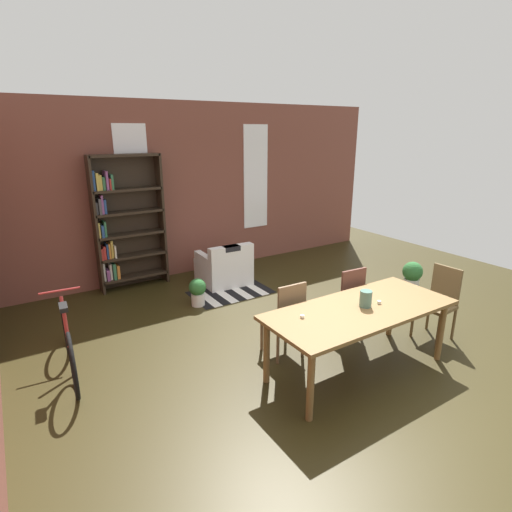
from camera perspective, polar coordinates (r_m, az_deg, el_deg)
name	(u,v)px	position (r m, az deg, el deg)	size (l,w,h in m)	color
ground_plane	(344,359)	(5.11, 12.26, -13.90)	(10.12, 10.12, 0.00)	#2E2810
back_wall_brick	(199,189)	(7.75, -8.07, 9.26)	(7.96, 0.12, 3.11)	brown
window_pane_0	(134,186)	(7.24, -16.78, 9.39)	(0.55, 0.02, 2.02)	white
window_pane_1	(256,177)	(8.24, -0.05, 11.00)	(0.55, 0.02, 2.02)	white
dining_table	(360,314)	(4.61, 14.43, -7.95)	(2.17, 0.92, 0.77)	brown
vase_on_table	(366,299)	(4.59, 15.16, -5.81)	(0.13, 0.13, 0.18)	#4C7266
tealight_candle_0	(302,317)	(4.23, 6.52, -8.45)	(0.04, 0.04, 0.03)	silver
tealight_candle_1	(379,302)	(4.73, 16.92, -6.24)	(0.04, 0.04, 0.03)	silver
dining_chair_far_left	(286,316)	(4.85, 4.24, -8.47)	(0.41, 0.41, 0.95)	brown
dining_chair_head_right	(439,300)	(5.77, 24.34, -5.70)	(0.42, 0.42, 0.95)	brown
dining_chair_far_right	(346,299)	(5.44, 12.56, -5.88)	(0.42, 0.42, 0.95)	#563027
bookshelf_tall	(124,223)	(7.12, -18.07, 4.43)	(1.15, 0.28, 2.25)	#2D2319
armchair_white	(225,268)	(7.20, -4.45, -1.67)	(0.83, 0.83, 0.75)	white
bicycle_second	(68,343)	(5.07, -24.86, -10.99)	(0.44, 1.69, 0.90)	black
potted_plant_by_shelf	(290,299)	(6.03, 4.73, -6.06)	(0.28, 0.28, 0.42)	#333338
potted_plant_corner	(198,291)	(6.35, -8.21, -4.86)	(0.27, 0.27, 0.44)	silver
potted_plant_window	(412,274)	(7.52, 21.11, -2.33)	(0.34, 0.34, 0.45)	silver
striped_rug	(231,292)	(6.86, -3.57, -5.09)	(1.31, 0.82, 0.01)	black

